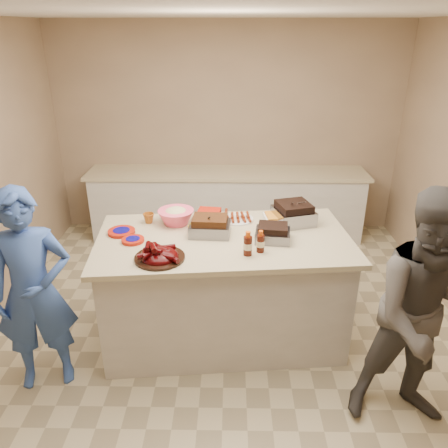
{
  "coord_description": "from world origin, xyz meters",
  "views": [
    {
      "loc": [
        0.05,
        -3.2,
        2.6
      ],
      "look_at": [
        -0.0,
        0.11,
        1.1
      ],
      "focal_mm": 35.0,
      "sensor_mm": 36.0,
      "label": 1
    }
  ],
  "objects_px": {
    "roasting_pan": "(293,222)",
    "guest_gray": "(405,414)",
    "coleslaw_bowl": "(176,224)",
    "mustard_bottle": "(191,235)",
    "bbq_bottle_a": "(260,252)",
    "rib_platter": "(160,259)",
    "bbq_bottle_b": "(248,255)",
    "guest_blue": "(52,377)",
    "island": "(224,334)",
    "plastic_cup": "(149,223)"
  },
  "relations": [
    {
      "from": "roasting_pan",
      "to": "guest_gray",
      "type": "xyz_separation_m",
      "value": [
        0.74,
        -1.21,
        -1.0
      ]
    },
    {
      "from": "coleslaw_bowl",
      "to": "guest_gray",
      "type": "height_order",
      "value": "coleslaw_bowl"
    },
    {
      "from": "mustard_bottle",
      "to": "bbq_bottle_a",
      "type": "bearing_deg",
      "value": -27.24
    },
    {
      "from": "rib_platter",
      "to": "bbq_bottle_b",
      "type": "relative_size",
      "value": 1.96
    },
    {
      "from": "guest_blue",
      "to": "roasting_pan",
      "type": "bearing_deg",
      "value": 8.01
    },
    {
      "from": "island",
      "to": "coleslaw_bowl",
      "type": "distance_m",
      "value": 1.12
    },
    {
      "from": "island",
      "to": "mustard_bottle",
      "type": "bearing_deg",
      "value": 165.49
    },
    {
      "from": "bbq_bottle_a",
      "to": "rib_platter",
      "type": "bearing_deg",
      "value": -170.52
    },
    {
      "from": "rib_platter",
      "to": "roasting_pan",
      "type": "height_order",
      "value": "rib_platter"
    },
    {
      "from": "roasting_pan",
      "to": "guest_blue",
      "type": "relative_size",
      "value": 0.2
    },
    {
      "from": "island",
      "to": "guest_blue",
      "type": "xyz_separation_m",
      "value": [
        -1.4,
        -0.57,
        0.0
      ]
    },
    {
      "from": "rib_platter",
      "to": "guest_gray",
      "type": "height_order",
      "value": "rib_platter"
    },
    {
      "from": "bbq_bottle_a",
      "to": "guest_gray",
      "type": "distance_m",
      "value": 1.6
    },
    {
      "from": "rib_platter",
      "to": "bbq_bottle_a",
      "type": "distance_m",
      "value": 0.78
    },
    {
      "from": "roasting_pan",
      "to": "bbq_bottle_b",
      "type": "height_order",
      "value": "bbq_bottle_b"
    },
    {
      "from": "bbq_bottle_b",
      "to": "guest_gray",
      "type": "height_order",
      "value": "bbq_bottle_b"
    },
    {
      "from": "bbq_bottle_b",
      "to": "mustard_bottle",
      "type": "distance_m",
      "value": 0.58
    },
    {
      "from": "guest_gray",
      "to": "bbq_bottle_b",
      "type": "bearing_deg",
      "value": 153.75
    },
    {
      "from": "island",
      "to": "plastic_cup",
      "type": "bearing_deg",
      "value": 151.59
    },
    {
      "from": "mustard_bottle",
      "to": "plastic_cup",
      "type": "height_order",
      "value": "mustard_bottle"
    },
    {
      "from": "rib_platter",
      "to": "bbq_bottle_a",
      "type": "bearing_deg",
      "value": 9.48
    },
    {
      "from": "island",
      "to": "bbq_bottle_b",
      "type": "height_order",
      "value": "bbq_bottle_b"
    },
    {
      "from": "bbq_bottle_b",
      "to": "coleslaw_bowl",
      "type": "bearing_deg",
      "value": 136.95
    },
    {
      "from": "mustard_bottle",
      "to": "guest_blue",
      "type": "distance_m",
      "value": 1.62
    },
    {
      "from": "coleslaw_bowl",
      "to": "plastic_cup",
      "type": "relative_size",
      "value": 3.26
    },
    {
      "from": "roasting_pan",
      "to": "bbq_bottle_a",
      "type": "relative_size",
      "value": 1.79
    },
    {
      "from": "roasting_pan",
      "to": "coleslaw_bowl",
      "type": "bearing_deg",
      "value": 165.8
    },
    {
      "from": "coleslaw_bowl",
      "to": "bbq_bottle_b",
      "type": "xyz_separation_m",
      "value": [
        0.62,
        -0.58,
        0.0
      ]
    },
    {
      "from": "bbq_bottle_a",
      "to": "plastic_cup",
      "type": "distance_m",
      "value": 1.1
    },
    {
      "from": "rib_platter",
      "to": "coleslaw_bowl",
      "type": "xyz_separation_m",
      "value": [
        0.05,
        0.65,
        0.0
      ]
    },
    {
      "from": "coleslaw_bowl",
      "to": "bbq_bottle_a",
      "type": "height_order",
      "value": "coleslaw_bowl"
    },
    {
      "from": "plastic_cup",
      "to": "mustard_bottle",
      "type": "bearing_deg",
      "value": -31.42
    },
    {
      "from": "mustard_bottle",
      "to": "guest_gray",
      "type": "height_order",
      "value": "mustard_bottle"
    },
    {
      "from": "roasting_pan",
      "to": "mustard_bottle",
      "type": "xyz_separation_m",
      "value": [
        -0.9,
        -0.27,
        0.0
      ]
    },
    {
      "from": "mustard_bottle",
      "to": "rib_platter",
      "type": "bearing_deg",
      "value": -115.2
    },
    {
      "from": "coleslaw_bowl",
      "to": "rib_platter",
      "type": "bearing_deg",
      "value": -94.38
    },
    {
      "from": "rib_platter",
      "to": "coleslaw_bowl",
      "type": "distance_m",
      "value": 0.65
    },
    {
      "from": "roasting_pan",
      "to": "guest_gray",
      "type": "relative_size",
      "value": 0.18
    },
    {
      "from": "guest_blue",
      "to": "guest_gray",
      "type": "relative_size",
      "value": 0.93
    },
    {
      "from": "mustard_bottle",
      "to": "plastic_cup",
      "type": "distance_m",
      "value": 0.46
    },
    {
      "from": "rib_platter",
      "to": "bbq_bottle_a",
      "type": "relative_size",
      "value": 2.14
    },
    {
      "from": "guest_gray",
      "to": "roasting_pan",
      "type": "bearing_deg",
      "value": 122.09
    },
    {
      "from": "island",
      "to": "bbq_bottle_b",
      "type": "relative_size",
      "value": 10.79
    },
    {
      "from": "roasting_pan",
      "to": "guest_blue",
      "type": "distance_m",
      "value": 2.41
    },
    {
      "from": "roasting_pan",
      "to": "bbq_bottle_a",
      "type": "bearing_deg",
      "value": -136.53
    },
    {
      "from": "bbq_bottle_b",
      "to": "plastic_cup",
      "type": "xyz_separation_m",
      "value": [
        -0.86,
        0.59,
        0.0
      ]
    },
    {
      "from": "bbq_bottle_b",
      "to": "guest_blue",
      "type": "distance_m",
      "value": 1.89
    },
    {
      "from": "bbq_bottle_a",
      "to": "bbq_bottle_b",
      "type": "bearing_deg",
      "value": -152.1
    },
    {
      "from": "bbq_bottle_a",
      "to": "mustard_bottle",
      "type": "distance_m",
      "value": 0.64
    },
    {
      "from": "roasting_pan",
      "to": "coleslaw_bowl",
      "type": "xyz_separation_m",
      "value": [
        -1.04,
        -0.04,
        0.0
      ]
    }
  ]
}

